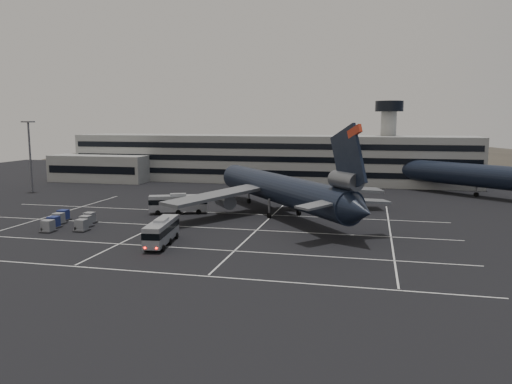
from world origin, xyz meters
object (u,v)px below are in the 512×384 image
trijet_main (281,189)px  uld_cluster (69,221)px  bus_near (162,230)px  bus_far (178,203)px

trijet_main → uld_cluster: 39.24m
bus_near → uld_cluster: bus_near is taller
trijet_main → uld_cluster: trijet_main is taller
trijet_main → bus_far: bearing=150.4°
trijet_main → bus_near: 30.05m
trijet_main → bus_near: (-13.14, -26.85, -3.09)m
trijet_main → bus_near: size_ratio=4.28×
uld_cluster → bus_far: bearing=48.2°
trijet_main → bus_far: 20.63m
trijet_main → bus_far: size_ratio=4.21×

